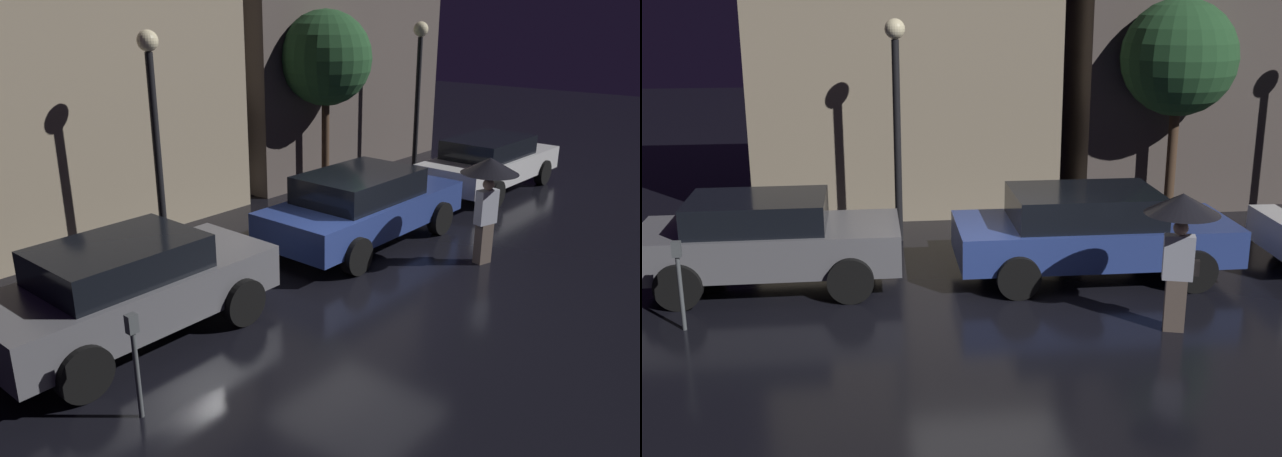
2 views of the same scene
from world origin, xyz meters
TOP-DOWN VIEW (x-y plane):
  - ground_plane at (0.00, 0.00)m, footprint 60.00×60.00m
  - building_facade_left at (-1.03, 6.50)m, footprint 6.32×3.00m
  - building_facade_right at (6.57, 6.50)m, footprint 7.72×3.00m
  - parked_car_grey at (-3.44, 1.42)m, footprint 4.12×1.91m
  - parked_car_blue at (1.82, 1.37)m, footprint 4.58×2.05m
  - parked_car_white at (7.12, 1.29)m, footprint 4.58×1.94m
  - pedestrian_with_umbrella at (2.42, -0.97)m, footprint 1.03×1.03m
  - parking_meter at (-4.44, -0.22)m, footprint 0.12×0.10m
  - street_lamp_near at (-1.28, 3.69)m, footprint 0.37×0.37m
  - street_lamp_far at (7.47, 3.79)m, footprint 0.41×0.41m
  - street_tree at (4.32, 4.49)m, footprint 2.30×2.30m

SIDE VIEW (x-z plane):
  - ground_plane at x=0.00m, z-range 0.00..0.00m
  - parked_car_white at x=7.12m, z-range 0.05..1.44m
  - parked_car_blue at x=1.82m, z-range 0.05..1.52m
  - parked_car_grey at x=-3.44m, z-range 0.05..1.54m
  - parking_meter at x=-4.44m, z-range 0.15..1.46m
  - pedestrian_with_umbrella at x=2.42m, z-range 0.59..2.57m
  - street_lamp_near at x=-1.28m, z-range 0.66..4.79m
  - street_lamp_far at x=7.47m, z-range 0.79..4.96m
  - building_facade_left at x=-1.03m, z-range 0.00..6.49m
  - street_tree at x=4.32m, z-range 1.08..5.57m
  - building_facade_right at x=6.57m, z-range 0.00..8.20m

